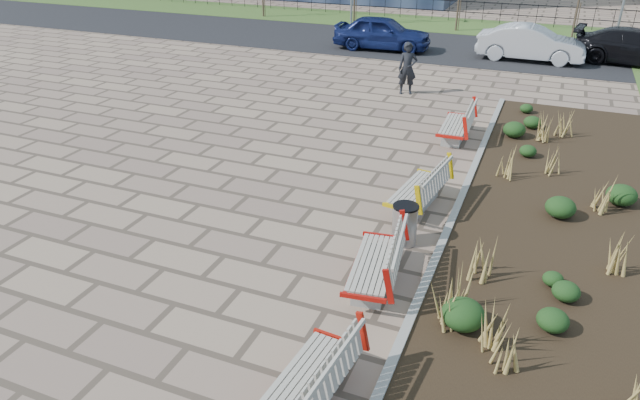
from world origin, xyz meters
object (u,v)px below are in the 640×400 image
at_px(bench_c, 417,187).
at_px(car_blue, 382,33).
at_px(bench_d, 455,123).
at_px(bench_a, 303,379).
at_px(bench_b, 374,260).
at_px(car_black, 637,47).
at_px(car_silver, 531,43).
at_px(pedestrian, 407,68).
at_px(litter_bin, 405,225).

relative_size(bench_c, car_blue, 0.46).
bearing_deg(car_blue, bench_d, -155.96).
xyz_separation_m(bench_a, bench_b, (0.00, 3.13, 0.00)).
distance_m(bench_b, bench_c, 3.27).
bearing_deg(bench_d, car_black, 63.45).
bearing_deg(car_silver, bench_b, 177.09).
bearing_deg(bench_c, pedestrian, 113.82).
relative_size(bench_a, pedestrian, 1.12).
height_order(pedestrian, car_black, pedestrian).
distance_m(bench_a, car_black, 23.66).
xyz_separation_m(litter_bin, car_silver, (1.14, 17.31, 0.36)).
relative_size(bench_a, car_blue, 0.46).
bearing_deg(pedestrian, car_blue, 94.40).
height_order(litter_bin, pedestrian, pedestrian).
height_order(bench_b, car_black, car_black).
bearing_deg(bench_a, car_black, 81.97).
xyz_separation_m(bench_a, litter_bin, (0.15, 4.74, -0.08)).
relative_size(bench_d, car_blue, 0.46).
bearing_deg(bench_b, bench_d, 82.28).
height_order(bench_a, litter_bin, bench_a).
xyz_separation_m(bench_c, car_blue, (-5.46, 15.30, 0.30)).
height_order(bench_a, car_blue, car_blue).
bearing_deg(car_black, bench_a, 174.11).
bearing_deg(car_black, bench_c, 169.18).
bearing_deg(litter_bin, car_silver, 86.24).
distance_m(bench_d, pedestrian, 4.70).
bearing_deg(bench_d, car_silver, 81.79).
bearing_deg(car_black, litter_bin, 171.18).
xyz_separation_m(bench_a, car_black, (5.57, 23.00, 0.26)).
distance_m(bench_a, car_blue, 22.38).
bearing_deg(bench_a, bench_c, 95.57).
xyz_separation_m(bench_c, bench_d, (0.00, 4.67, 0.00)).
xyz_separation_m(bench_b, bench_d, (0.00, 7.95, 0.00)).
height_order(bench_d, car_silver, car_silver).
xyz_separation_m(car_blue, car_silver, (6.74, 0.35, -0.02)).
distance_m(car_blue, car_silver, 6.75).
xyz_separation_m(bench_b, car_black, (5.57, 19.87, 0.26)).
xyz_separation_m(bench_c, car_silver, (1.29, 15.65, 0.28)).
bearing_deg(car_silver, bench_a, 177.64).
bearing_deg(bench_a, bench_b, 95.57).
bearing_deg(car_silver, car_blue, 93.95).
relative_size(car_blue, car_black, 0.90).
xyz_separation_m(bench_a, car_silver, (1.29, 22.05, 0.28)).
bearing_deg(bench_b, car_blue, 98.65).
xyz_separation_m(bench_b, litter_bin, (0.15, 1.61, -0.08)).
bearing_deg(litter_bin, bench_d, 91.33).
distance_m(pedestrian, car_black, 11.35).
xyz_separation_m(litter_bin, car_black, (5.42, 18.26, 0.35)).
relative_size(bench_a, litter_bin, 2.51).
relative_size(bench_a, bench_c, 1.00).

